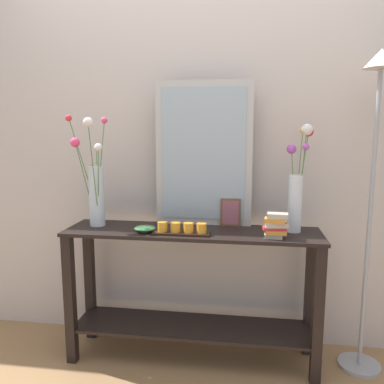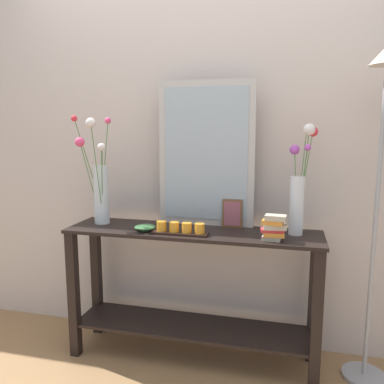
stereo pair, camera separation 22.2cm
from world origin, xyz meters
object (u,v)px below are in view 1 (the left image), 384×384
object	(u,v)px
book_stack	(275,226)
floor_lamp	(374,161)
decorative_bowl	(145,228)
tall_vase_left	(95,187)
vase_right	(297,187)
candle_tray	(182,229)
picture_frame_small	(230,213)
mirror_leaning	(204,154)
console_table	(192,282)

from	to	relation	value
book_stack	floor_lamp	world-z (taller)	floor_lamp
decorative_bowl	tall_vase_left	bearing A→B (deg)	163.44
vase_right	floor_lamp	distance (m)	0.43
tall_vase_left	candle_tray	bearing A→B (deg)	-11.99
book_stack	vase_right	bearing A→B (deg)	53.91
candle_tray	picture_frame_small	distance (m)	0.35
picture_frame_small	decorative_bowl	distance (m)	0.53
mirror_leaning	decorative_bowl	world-z (taller)	mirror_leaning
tall_vase_left	vase_right	size ratio (longest dim) A/B	1.09
candle_tray	picture_frame_small	bearing A→B (deg)	40.60
book_stack	tall_vase_left	bearing A→B (deg)	173.31
mirror_leaning	book_stack	size ratio (longest dim) A/B	6.24
candle_tray	picture_frame_small	xyz separation A→B (m)	(0.26, 0.22, 0.06)
mirror_leaning	book_stack	distance (m)	0.61
tall_vase_left	decorative_bowl	distance (m)	0.41
console_table	tall_vase_left	world-z (taller)	tall_vase_left
tall_vase_left	picture_frame_small	world-z (taller)	tall_vase_left
console_table	floor_lamp	distance (m)	1.23
vase_right	book_stack	world-z (taller)	vase_right
tall_vase_left	book_stack	xyz separation A→B (m)	(1.06, -0.12, -0.17)
console_table	mirror_leaning	size ratio (longest dim) A/B	1.71
decorative_bowl	book_stack	bearing A→B (deg)	-2.07
candle_tray	book_stack	world-z (taller)	book_stack
book_stack	floor_lamp	size ratio (longest dim) A/B	0.08
mirror_leaning	floor_lamp	bearing A→B (deg)	-6.62
vase_right	candle_tray	xyz separation A→B (m)	(-0.64, -0.16, -0.23)
tall_vase_left	picture_frame_small	bearing A→B (deg)	7.51
floor_lamp	picture_frame_small	bearing A→B (deg)	173.79
picture_frame_small	decorative_bowl	world-z (taller)	picture_frame_small
decorative_bowl	floor_lamp	distance (m)	1.32
vase_right	console_table	bearing A→B (deg)	-173.49
mirror_leaning	picture_frame_small	xyz separation A→B (m)	(0.17, -0.03, -0.35)
floor_lamp	console_table	bearing A→B (deg)	-177.50
candle_tray	tall_vase_left	bearing A→B (deg)	168.01
picture_frame_small	console_table	bearing A→B (deg)	-149.56
vase_right	candle_tray	size ratio (longest dim) A/B	1.93
console_table	vase_right	world-z (taller)	vase_right
console_table	candle_tray	world-z (taller)	candle_tray
vase_right	candle_tray	distance (m)	0.70
mirror_leaning	tall_vase_left	world-z (taller)	mirror_leaning
console_table	decorative_bowl	world-z (taller)	decorative_bowl
picture_frame_small	vase_right	bearing A→B (deg)	-9.00
floor_lamp	candle_tray	bearing A→B (deg)	-172.35
vase_right	floor_lamp	bearing A→B (deg)	-3.53
decorative_bowl	floor_lamp	xyz separation A→B (m)	(1.25, 0.12, 0.39)
console_table	candle_tray	distance (m)	0.36
vase_right	book_stack	size ratio (longest dim) A/B	4.40
tall_vase_left	console_table	bearing A→B (deg)	-2.02
mirror_leaning	decorative_bowl	size ratio (longest dim) A/B	7.07
decorative_bowl	floor_lamp	world-z (taller)	floor_lamp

